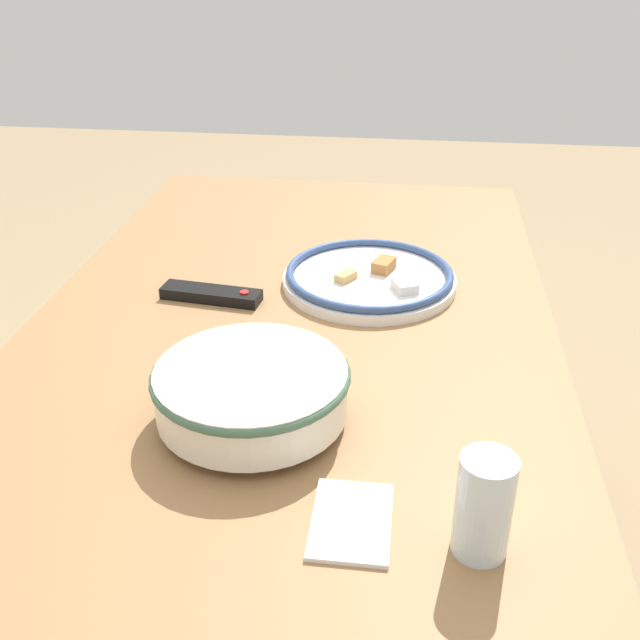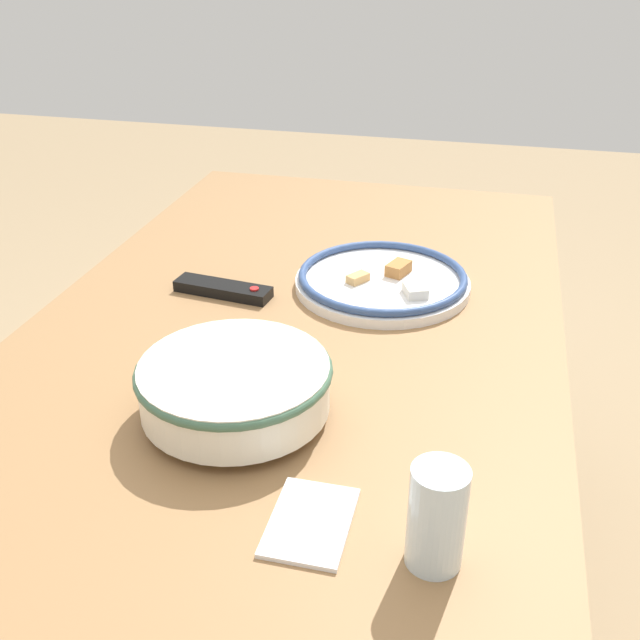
# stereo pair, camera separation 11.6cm
# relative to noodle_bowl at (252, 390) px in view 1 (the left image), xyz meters

# --- Properties ---
(ground_plane) EXTENTS (8.00, 8.00, 0.00)m
(ground_plane) POSITION_rel_noodle_bowl_xyz_m (0.27, -0.01, -0.79)
(ground_plane) COLOR #9E8460
(dining_table) EXTENTS (1.51, 0.87, 0.74)m
(dining_table) POSITION_rel_noodle_bowl_xyz_m (0.27, -0.01, -0.13)
(dining_table) COLOR olive
(dining_table) RESTS_ON ground_plane
(noodle_bowl) EXTENTS (0.26, 0.26, 0.08)m
(noodle_bowl) POSITION_rel_noodle_bowl_xyz_m (0.00, 0.00, 0.00)
(noodle_bowl) COLOR silver
(noodle_bowl) RESTS_ON dining_table
(food_plate) EXTENTS (0.32, 0.32, 0.04)m
(food_plate) POSITION_rel_noodle_bowl_xyz_m (0.43, -0.13, -0.03)
(food_plate) COLOR white
(food_plate) RESTS_ON dining_table
(tv_remote) EXTENTS (0.07, 0.18, 0.02)m
(tv_remote) POSITION_rel_noodle_bowl_xyz_m (0.34, 0.15, -0.04)
(tv_remote) COLOR black
(tv_remote) RESTS_ON dining_table
(drinking_glass) EXTENTS (0.06, 0.06, 0.12)m
(drinking_glass) POSITION_rel_noodle_bowl_xyz_m (-0.20, -0.29, 0.01)
(drinking_glass) COLOR silver
(drinking_glass) RESTS_ON dining_table
(folded_napkin) EXTENTS (0.13, 0.09, 0.01)m
(folded_napkin) POSITION_rel_noodle_bowl_xyz_m (-0.18, -0.15, -0.04)
(folded_napkin) COLOR white
(folded_napkin) RESTS_ON dining_table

